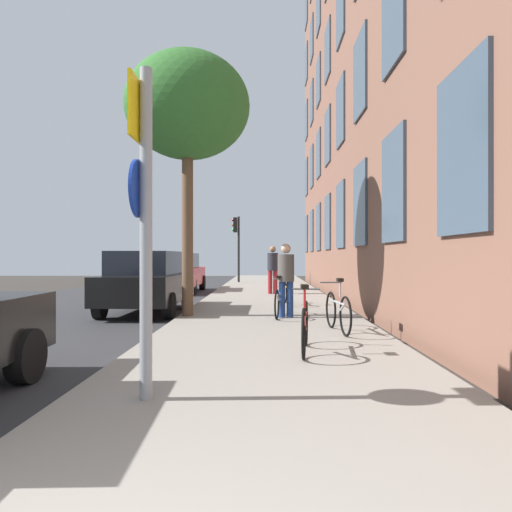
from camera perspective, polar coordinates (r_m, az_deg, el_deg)
ground_plane at (r=16.20m, az=-11.11°, el=-5.36°), size 41.80×41.80×0.00m
road_asphalt at (r=16.77m, az=-18.17°, el=-5.16°), size 7.00×38.00×0.01m
sidewalk at (r=15.84m, az=1.42°, el=-5.26°), size 4.20×38.00×0.12m
building_facade at (r=17.13m, az=11.05°, el=25.06°), size 0.56×27.00×17.49m
sign_post at (r=4.74m, az=-13.30°, el=5.70°), size 0.15×0.60×3.19m
traffic_light at (r=25.64m, az=-2.32°, el=2.27°), size 0.43×0.24×3.53m
tree_near at (r=11.70m, az=-8.19°, el=17.16°), size 2.90×2.90×6.11m
bicycle_0 at (r=6.94m, az=5.87°, el=-8.26°), size 0.42×1.72×0.98m
bicycle_1 at (r=8.86m, az=9.76°, el=-6.47°), size 0.42×1.70×0.99m
bicycle_2 at (r=10.90m, az=2.81°, el=-5.36°), size 0.42×1.63×0.95m
bicycle_3 at (r=13.68m, az=3.76°, el=-4.31°), size 0.42×1.61×0.93m
pedestrian_0 at (r=10.78m, az=3.59°, el=-2.31°), size 0.42×0.42×1.67m
pedestrian_1 at (r=17.59m, az=2.01°, el=-1.26°), size 0.55×0.55×1.77m
car_1 at (r=12.80m, az=-12.88°, el=-2.99°), size 1.87×3.96×1.62m
car_2 at (r=20.08m, az=-9.41°, el=-1.92°), size 1.99×4.38×1.62m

